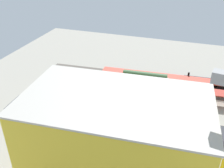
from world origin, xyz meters
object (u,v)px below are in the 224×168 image
(platform_canopy_near, at_px, (184,89))
(traffic_light, at_px, (75,105))
(street_tree_1, at_px, (104,93))
(parked_car_2, at_px, (166,132))
(box_truck_0, at_px, (149,129))
(platform_canopy_far, at_px, (171,77))
(locomotive, at_px, (206,82))
(freight_coach_far, at_px, (145,79))
(street_tree_0, at_px, (183,110))
(parked_car_1, at_px, (196,139))
(street_tree_2, at_px, (78,91))
(construction_building, at_px, (115,141))
(parked_car_3, at_px, (136,126))

(platform_canopy_near, xyz_separation_m, traffic_light, (30.25, 21.89, 0.73))
(platform_canopy_near, bearing_deg, street_tree_1, 28.02)
(parked_car_2, height_order, box_truck_0, box_truck_0)
(platform_canopy_far, height_order, locomotive, locomotive)
(platform_canopy_near, height_order, box_truck_0, platform_canopy_near)
(platform_canopy_far, relative_size, traffic_light, 7.18)
(platform_canopy_near, distance_m, platform_canopy_far, 9.40)
(box_truck_0, xyz_separation_m, street_tree_1, (16.82, -9.10, 3.48))
(freight_coach_far, height_order, street_tree_0, street_tree_0)
(freight_coach_far, bearing_deg, platform_canopy_far, -160.43)
(parked_car_1, distance_m, street_tree_2, 40.05)
(street_tree_1, height_order, street_tree_2, street_tree_1)
(parked_car_1, height_order, traffic_light, traffic_light)
(construction_building, height_order, traffic_light, construction_building)
(freight_coach_far, relative_size, construction_building, 0.46)
(street_tree_2, xyz_separation_m, traffic_light, (-3.41, 9.43, 0.84))
(street_tree_2, height_order, traffic_light, traffic_light)
(parked_car_3, distance_m, construction_building, 20.72)
(street_tree_2, bearing_deg, parked_car_1, 168.00)
(platform_canopy_far, distance_m, locomotive, 13.09)
(platform_canopy_far, height_order, street_tree_2, street_tree_2)
(parked_car_3, distance_m, street_tree_0, 14.95)
(street_tree_1, bearing_deg, construction_building, 115.23)
(platform_canopy_far, relative_size, street_tree_0, 8.37)
(freight_coach_far, relative_size, traffic_light, 2.32)
(construction_building, height_order, street_tree_1, construction_building)
(parked_car_1, height_order, construction_building, construction_building)
(parked_car_1, distance_m, traffic_light, 35.89)
(platform_canopy_far, bearing_deg, construction_building, 81.83)
(box_truck_0, xyz_separation_m, street_tree_2, (26.18, -9.56, 2.31))
(parked_car_2, bearing_deg, parked_car_1, 179.27)
(parked_car_2, xyz_separation_m, box_truck_0, (4.62, 1.36, 0.91))
(platform_canopy_near, height_order, freight_coach_far, freight_coach_far)
(parked_car_3, bearing_deg, parked_car_2, -179.28)
(parked_car_1, bearing_deg, traffic_light, 1.81)
(parked_car_3, bearing_deg, street_tree_2, -20.46)
(street_tree_0, relative_size, street_tree_1, 0.77)
(locomotive, bearing_deg, street_tree_1, 37.71)
(platform_canopy_near, distance_m, street_tree_2, 35.89)
(traffic_light, bearing_deg, freight_coach_far, -120.77)
(box_truck_0, bearing_deg, parked_car_3, -17.73)
(street_tree_2, bearing_deg, street_tree_0, 179.58)
(street_tree_0, bearing_deg, platform_canopy_near, -86.63)
(construction_building, relative_size, street_tree_0, 5.85)
(parked_car_1, distance_m, street_tree_1, 31.01)
(parked_car_1, relative_size, street_tree_1, 0.58)
(platform_canopy_near, bearing_deg, parked_car_2, 82.13)
(construction_building, xyz_separation_m, street_tree_1, (12.32, -26.15, -5.36))
(platform_canopy_far, bearing_deg, parked_car_3, 77.85)
(parked_car_2, distance_m, street_tree_1, 23.21)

